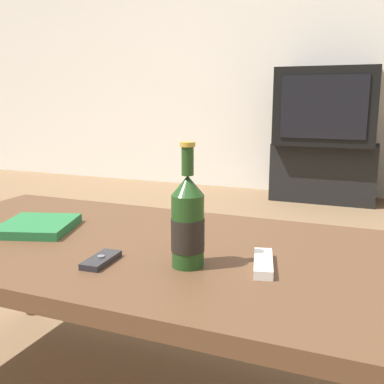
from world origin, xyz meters
name	(u,v)px	position (x,y,z in m)	size (l,w,h in m)	color
back_wall	(313,39)	(0.00, 3.02, 1.30)	(8.00, 0.05, 2.60)	silver
coffee_table	(137,263)	(0.00, 0.00, 0.39)	(1.38, 0.71, 0.45)	brown
tv_stand	(324,172)	(0.18, 2.76, 0.23)	(0.81, 0.38, 0.46)	black
television	(328,107)	(0.18, 2.76, 0.75)	(0.75, 0.59, 0.59)	black
beer_bottle	(188,223)	(0.19, -0.10, 0.55)	(0.07, 0.07, 0.27)	#1E4219
cell_phone	(103,260)	(0.00, -0.16, 0.46)	(0.05, 0.11, 0.02)	#232328
remote_control	(263,263)	(0.34, -0.05, 0.46)	(0.07, 0.15, 0.02)	white
table_book	(38,226)	(-0.31, -0.01, 0.46)	(0.24, 0.25, 0.02)	#236B38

